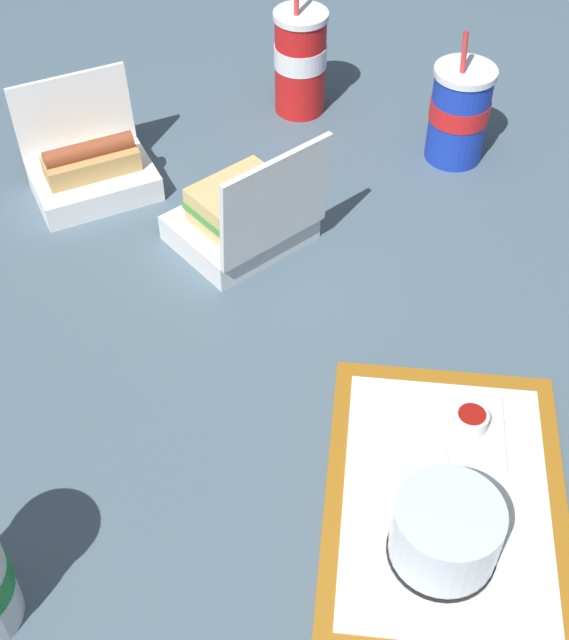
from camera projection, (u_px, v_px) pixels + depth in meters
name	position (u px, v px, depth m)	size (l,w,h in m)	color
ground_plane	(268.00, 336.00, 1.14)	(3.20, 3.20, 0.00)	#4C6070
food_tray	(445.00, 502.00, 0.96)	(0.40, 0.30, 0.01)	#A56619
cake_container	(445.00, 533.00, 0.89)	(0.11, 0.11, 0.08)	black
ketchup_cup	(471.00, 420.00, 1.02)	(0.04, 0.04, 0.02)	white
napkin_stack	(409.00, 482.00, 0.97)	(0.10, 0.10, 0.00)	white
plastic_fork	(499.00, 434.00, 1.02)	(0.11, 0.01, 0.01)	white
clamshell_hotdog_back	(91.00, 169.00, 1.33)	(0.22, 0.23, 0.16)	white
clamshell_sandwich_center	(243.00, 216.00, 1.24)	(0.24, 0.24, 0.19)	white
soda_cup_left	(300.00, 61.00, 1.45)	(0.09, 0.09, 0.23)	red
soda_cup_back	(459.00, 113.00, 1.36)	(0.09, 0.09, 0.21)	#1938B7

